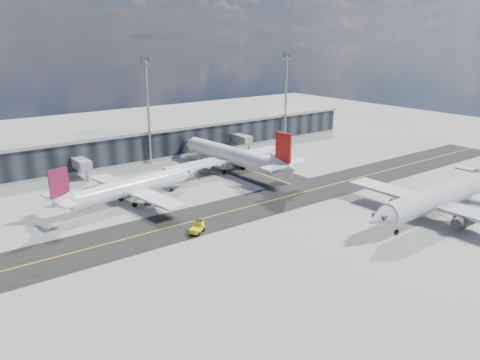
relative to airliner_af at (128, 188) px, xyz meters
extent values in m
plane|color=gray|center=(18.67, -20.59, -3.49)|extent=(300.00, 300.00, 0.00)
cube|color=black|center=(18.67, -16.59, -3.48)|extent=(180.00, 14.00, 0.02)
cube|color=black|center=(36.67, 14.41, -3.48)|extent=(14.00, 50.00, 0.02)
cube|color=yellow|center=(18.67, -16.59, -3.46)|extent=(180.00, 0.25, 0.01)
cube|color=yellow|center=(36.67, 14.41, -3.46)|extent=(0.25, 50.00, 0.01)
cube|color=black|center=(18.67, 34.41, 0.51)|extent=(150.00, 12.00, 8.00)
cube|color=gray|center=(18.67, 34.41, 4.91)|extent=(152.00, 13.00, 0.80)
cube|color=gray|center=(18.67, 34.41, -3.09)|extent=(150.00, 12.20, 0.80)
cube|color=gray|center=(-1.33, 26.41, 0.01)|extent=(3.00, 10.00, 2.40)
cylinder|color=gray|center=(-1.33, 21.41, -2.29)|extent=(0.60, 0.60, 2.40)
cube|color=gray|center=(48.67, 26.41, 0.01)|extent=(3.00, 10.00, 2.40)
cylinder|color=gray|center=(48.67, 21.41, -2.29)|extent=(0.60, 0.60, 2.40)
cylinder|color=gray|center=(18.67, 27.41, 10.51)|extent=(0.70, 0.70, 28.00)
cube|color=#2D2D30|center=(18.67, 27.41, 24.71)|extent=(2.50, 0.50, 1.40)
cylinder|color=gray|center=(68.67, 27.41, 10.51)|extent=(0.70, 0.70, 28.00)
cube|color=#2D2D30|center=(68.67, 27.41, 24.71)|extent=(2.50, 0.50, 1.40)
cylinder|color=white|center=(0.53, 0.08, 0.06)|extent=(26.87, 7.50, 3.55)
cone|color=white|center=(15.46, 2.34, 0.06)|extent=(4.92, 4.18, 3.55)
cone|color=white|center=(-14.83, -2.24, 0.59)|extent=(5.80, 4.31, 3.55)
cube|color=white|center=(1.41, 0.21, -0.83)|extent=(8.91, 30.51, 0.44)
cylinder|color=#2D2D30|center=(1.49, 5.61, -1.80)|extent=(3.99, 2.58, 2.04)
cylinder|color=#2D2D30|center=(3.09, -4.92, -1.80)|extent=(3.99, 2.58, 2.04)
cube|color=#B9BCBE|center=(1.49, 5.61, -1.09)|extent=(1.81, 0.62, 0.71)
cube|color=#B9BCBE|center=(3.09, -4.92, -1.09)|extent=(1.81, 0.62, 0.71)
cube|color=#6B1849|center=(-14.39, -2.18, 4.32)|extent=(3.75, 0.95, 5.50)
cube|color=white|center=(-14.83, -2.24, 1.13)|extent=(4.05, 10.91, 0.31)
cube|color=#2D2D30|center=(15.02, 2.27, 0.42)|extent=(2.05, 2.20, 0.62)
cylinder|color=gray|center=(11.07, 1.68, -2.42)|extent=(0.24, 0.24, 1.78)
cylinder|color=black|center=(11.07, 1.68, -3.09)|extent=(0.84, 0.43, 0.80)
cylinder|color=black|center=(-0.74, 2.58, -3.00)|extent=(1.03, 0.59, 0.98)
cylinder|color=black|center=(0.05, -2.69, -3.00)|extent=(1.03, 0.59, 0.98)
cylinder|color=white|center=(31.98, 7.48, 0.88)|extent=(6.93, 33.01, 4.37)
cone|color=white|center=(30.52, 25.99, 0.88)|extent=(4.78, 5.79, 4.37)
cone|color=white|center=(33.48, -11.57, 1.53)|extent=(4.87, 6.88, 4.37)
cube|color=white|center=(31.89, 8.57, -0.21)|extent=(37.45, 8.37, 0.55)
cylinder|color=#2D2D30|center=(25.27, 9.14, -1.42)|extent=(2.87, 4.77, 2.51)
cylinder|color=#2D2D30|center=(38.34, 10.17, -1.42)|extent=(2.87, 4.77, 2.51)
cube|color=#B9BCBE|center=(25.27, 9.14, -0.54)|extent=(0.61, 2.21, 0.87)
cube|color=#B9BCBE|center=(38.34, 10.17, -0.54)|extent=(0.61, 2.21, 0.87)
cube|color=#B6110C|center=(33.44, -11.03, 6.12)|extent=(0.85, 4.61, 6.77)
cube|color=white|center=(33.48, -11.57, 2.19)|extent=(13.31, 4.08, 0.38)
cube|color=#2D2D30|center=(30.56, 25.45, 1.32)|extent=(2.57, 2.37, 0.76)
cylinder|color=gray|center=(30.94, 20.55, -2.18)|extent=(0.28, 0.28, 2.18)
cylinder|color=black|center=(30.94, 20.55, -3.00)|extent=(0.46, 1.01, 0.98)
cylinder|color=black|center=(28.80, 6.13, -2.89)|extent=(0.64, 1.24, 1.20)
cylinder|color=black|center=(35.33, 6.65, -2.89)|extent=(0.64, 1.24, 1.20)
cylinder|color=#B9BCBE|center=(44.68, -43.45, 0.89)|extent=(32.91, 5.09, 4.38)
cone|color=#B9BCBE|center=(26.09, -43.86, 0.89)|extent=(5.56, 4.49, 4.38)
cube|color=#B9BCBE|center=(43.59, -43.48, -0.21)|extent=(6.28, 37.31, 0.55)
cylinder|color=#2D2D30|center=(42.64, -50.06, -1.41)|extent=(4.65, 2.62, 2.52)
cylinder|color=#2D2D30|center=(42.35, -36.94, -1.41)|extent=(4.65, 2.62, 2.52)
cube|color=#B9BCBE|center=(42.64, -50.06, -0.54)|extent=(2.20, 0.49, 0.88)
cube|color=#B9BCBE|center=(42.35, -36.94, -0.54)|extent=(2.20, 0.49, 0.88)
cube|color=#2D2D30|center=(26.64, -43.85, 1.32)|extent=(2.24, 2.45, 0.77)
cylinder|color=gray|center=(31.56, -43.74, -2.18)|extent=(0.27, 0.27, 2.19)
cylinder|color=black|center=(31.56, -43.74, -3.00)|extent=(0.99, 0.40, 0.98)
cylinder|color=black|center=(45.85, -46.71, -2.89)|extent=(1.22, 0.57, 1.20)
cylinder|color=black|center=(45.71, -40.15, -2.89)|extent=(1.22, 0.57, 1.20)
cube|color=yellow|center=(3.24, -22.01, -2.64)|extent=(3.69, 3.19, 0.79)
cube|color=yellow|center=(4.09, -21.45, -1.91)|extent=(1.84, 1.91, 1.02)
cube|color=black|center=(4.09, -21.45, -1.52)|extent=(1.72, 1.80, 0.28)
cylinder|color=black|center=(3.78, -20.78, -3.10)|extent=(0.81, 0.67, 0.79)
cylinder|color=black|center=(4.59, -22.00, -3.10)|extent=(0.81, 0.67, 0.79)
cylinder|color=black|center=(1.90, -22.02, -3.10)|extent=(0.81, 0.67, 0.79)
cylinder|color=black|center=(2.71, -23.25, -3.10)|extent=(0.81, 0.67, 0.79)
imported|color=white|center=(44.87, 23.41, -2.79)|extent=(3.41, 5.41, 1.39)
camera|label=1|loc=(-36.84, -88.75, 30.32)|focal=35.00mm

